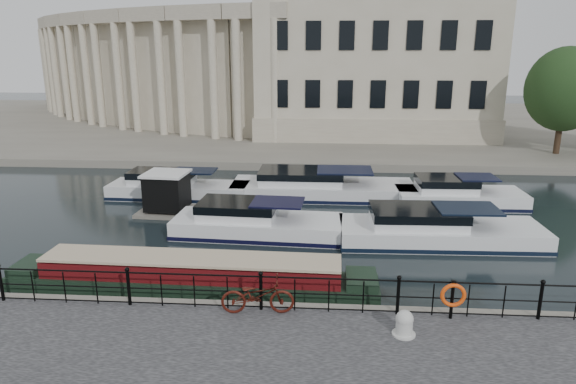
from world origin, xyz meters
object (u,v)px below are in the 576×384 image
object	(u,v)px
bicycle	(258,295)
mooring_bollard	(404,324)
narrowboat	(192,279)
harbour_hut	(167,195)
life_ring_post	(453,296)

from	to	relation	value
bicycle	mooring_bollard	xyz separation A→B (m)	(4.10, -0.91, -0.22)
bicycle	narrowboat	size ratio (longest dim) A/B	0.17
narrowboat	harbour_hut	bearing A→B (deg)	113.32
mooring_bollard	harbour_hut	bearing A→B (deg)	130.55
bicycle	narrowboat	world-z (taller)	bicycle
narrowboat	harbour_hut	size ratio (longest dim) A/B	4.32
narrowboat	harbour_hut	xyz separation A→B (m)	(-3.36, 8.36, 0.59)
bicycle	mooring_bollard	size ratio (longest dim) A/B	2.98
life_ring_post	harbour_hut	bearing A→B (deg)	136.79
mooring_bollard	bicycle	bearing A→B (deg)	167.43
life_ring_post	narrowboat	size ratio (longest dim) A/B	0.09
bicycle	harbour_hut	xyz separation A→B (m)	(-5.98, 10.86, -0.16)
bicycle	harbour_hut	size ratio (longest dim) A/B	0.72
life_ring_post	mooring_bollard	bearing A→B (deg)	-147.81
life_ring_post	narrowboat	bearing A→B (deg)	163.10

